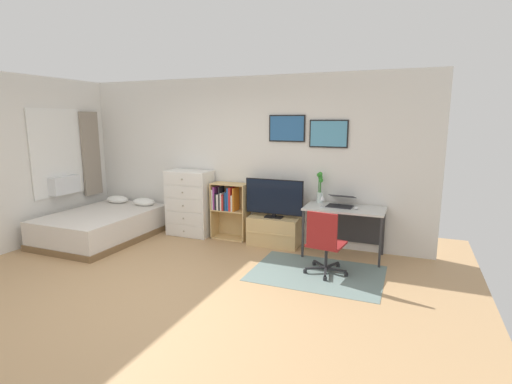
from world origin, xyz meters
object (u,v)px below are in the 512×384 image
Objects in this scene: bed at (103,225)px; wine_glass at (322,198)px; desk at (345,215)px; dresser at (190,203)px; tv_stand at (274,231)px; laptop at (341,202)px; bookshelf at (228,205)px; television at (274,198)px; bamboo_vase at (320,187)px; computer_mouse at (356,208)px; office_chair at (324,241)px.

wine_glass reaches higher than bed.
bed is at bearing -170.91° from wine_glass.
desk is at bearing 10.77° from bed.
bed is 1.72× the size of dresser.
laptop reaches higher than tv_stand.
dresser reaches higher than desk.
tv_stand is 0.72× the size of desk.
bookshelf is 0.92m from tv_stand.
tv_stand is 4.57× the size of wine_glass.
television is 1.14m from desk.
laptop is at bearing -1.38° from bookshelf.
wine_glass is (-0.31, -0.18, 0.27)m from desk.
television is (-0.00, -0.02, 0.54)m from tv_stand.
television is 0.84m from wine_glass.
dresser is at bearing 175.50° from wine_glass.
bamboo_vase reaches higher than wine_glass.
dresser is (1.25, 0.77, 0.33)m from bed.
dresser reaches higher than wine_glass.
dresser reaches higher than bed.
computer_mouse is 0.50m from wine_glass.
office_chair is 0.88m from computer_mouse.
bookshelf reaches higher than bed.
wine_glass is at bearing -135.98° from laptop.
office_chair is 4.78× the size of wine_glass.
dresser is 1.19× the size of television.
computer_mouse is (2.15, -0.19, 0.18)m from bookshelf.
wine_glass is (1.66, -0.25, 0.30)m from bookshelf.
tv_stand is (0.85, -0.05, -0.34)m from bookshelf.
desk is at bearing 145.95° from computer_mouse.
television is at bearing 179.89° from desk.
bed is 3.73m from wine_glass.
bamboo_vase is at bearing 3.16° from dresser.
office_chair is (2.58, -0.90, -0.11)m from dresser.
bed is 1.72× the size of desk.
computer_mouse is at bearing -6.22° from tv_stand.
bookshelf is at bearing 22.79° from bed.
laptop reaches higher than office_chair.
bamboo_vase is (0.70, 0.11, 0.75)m from tv_stand.
bamboo_vase is at bearing 166.44° from laptop.
computer_mouse is (0.28, 0.78, 0.30)m from office_chair.
bed is 2.06× the size of television.
desk is (2.69, -0.01, 0.03)m from dresser.
bamboo_vase reaches higher than bookshelf.
office_chair is 2.03× the size of laptop.
wine_glass is at bearing -172.92° from computer_mouse.
dresser is at bearing 31.39° from bed.
office_chair is (1.01, -0.92, 0.23)m from tv_stand.
tv_stand is at bearing 0.55° from dresser.
television is 1.39m from office_chair.
wine_glass is (2.37, -0.19, 0.30)m from dresser.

